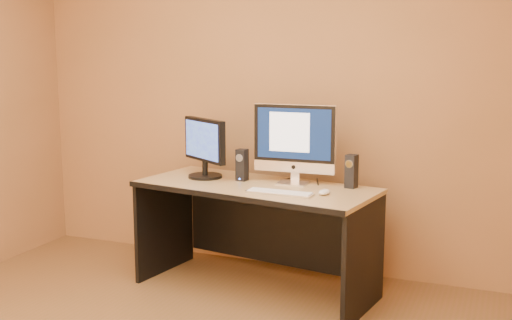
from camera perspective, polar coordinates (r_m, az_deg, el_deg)
name	(u,v)px	position (r m, az deg, el deg)	size (l,w,h in m)	color
walls	(128,124)	(2.97, -11.34, 3.15)	(4.00, 4.00, 2.60)	#9C693F
desk	(255,238)	(4.38, -0.06, -6.98)	(1.60, 0.70, 0.74)	tan
imac	(293,144)	(4.29, 3.34, 1.47)	(0.57, 0.21, 0.55)	silver
second_monitor	(205,148)	(4.51, -4.57, 1.04)	(0.48, 0.24, 0.42)	black
speaker_left	(242,165)	(4.42, -1.25, -0.44)	(0.07, 0.07, 0.22)	black
speaker_right	(351,171)	(4.23, 8.48, -1.00)	(0.07, 0.07, 0.22)	black
keyboard	(280,193)	(4.03, 2.11, -2.91)	(0.43, 0.12, 0.02)	silver
mouse	(324,192)	(4.03, 6.10, -2.84)	(0.06, 0.10, 0.04)	white
cable_a	(318,181)	(4.40, 5.49, -1.91)	(0.01, 0.01, 0.22)	black
cable_b	(290,178)	(4.49, 3.07, -1.65)	(0.01, 0.01, 0.18)	black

